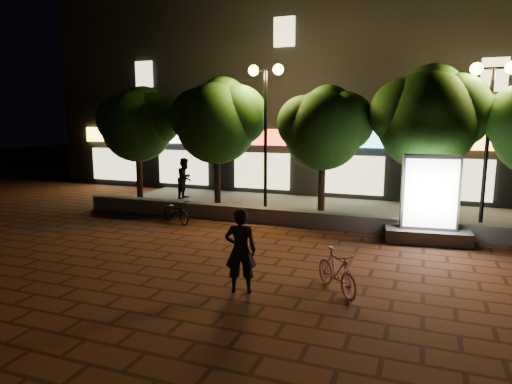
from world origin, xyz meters
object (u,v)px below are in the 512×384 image
at_px(scooter_pink, 337,271).
at_px(tree_right, 430,114).
at_px(tree_left, 218,118).
at_px(street_lamp_left, 266,101).
at_px(tree_far_left, 139,122).
at_px(ad_kiosk, 429,207).
at_px(scooter_parked, 176,211).
at_px(street_lamp_right, 491,103).
at_px(pedestrian, 185,178).
at_px(rider, 241,251).
at_px(tree_mid, 325,125).

bearing_deg(scooter_pink, tree_right, 35.42).
relative_size(tree_left, tree_right, 0.97).
relative_size(tree_left, street_lamp_left, 0.94).
distance_m(tree_far_left, tree_left, 3.51).
relative_size(ad_kiosk, scooter_pink, 1.68).
bearing_deg(tree_right, street_lamp_left, -177.19).
xyz_separation_m(tree_far_left, tree_right, (10.80, 0.00, 0.27)).
height_order(tree_right, ad_kiosk, tree_right).
bearing_deg(scooter_pink, scooter_parked, 105.75).
distance_m(tree_right, street_lamp_right, 1.70).
bearing_deg(street_lamp_left, scooter_pink, -59.32).
xyz_separation_m(tree_right, street_lamp_left, (-5.36, -0.26, 0.46)).
bearing_deg(ad_kiosk, tree_left, 165.16).
height_order(tree_left, tree_right, tree_right).
relative_size(street_lamp_right, ad_kiosk, 2.03).
bearing_deg(pedestrian, rider, -147.81).
xyz_separation_m(tree_mid, scooter_pink, (1.69, -6.57, -2.78)).
xyz_separation_m(ad_kiosk, scooter_parked, (-7.80, -0.59, -0.60)).
relative_size(tree_far_left, scooter_pink, 3.16).
distance_m(tree_far_left, pedestrian, 2.96).
bearing_deg(tree_mid, scooter_parked, -149.82).
bearing_deg(street_lamp_left, rider, -74.48).
distance_m(tree_right, street_lamp_left, 5.38).
distance_m(street_lamp_left, scooter_pink, 8.17).
bearing_deg(scooter_parked, street_lamp_left, -18.21).
distance_m(tree_far_left, scooter_pink, 11.65).
xyz_separation_m(tree_far_left, tree_left, (3.50, 0.00, 0.15)).
bearing_deg(scooter_parked, tree_mid, -32.42).
bearing_deg(rider, tree_far_left, -62.22).
height_order(tree_mid, ad_kiosk, tree_mid).
relative_size(rider, pedestrian, 1.01).
bearing_deg(street_lamp_left, scooter_parked, -135.61).
xyz_separation_m(street_lamp_right, scooter_parked, (-9.34, -2.29, -3.50)).
bearing_deg(tree_left, rider, -61.79).
distance_m(tree_left, rider, 8.60).
relative_size(tree_mid, rider, 2.60).
height_order(tree_left, tree_mid, tree_left).
relative_size(tree_right, scooter_pink, 3.46).
xyz_separation_m(tree_left, scooter_pink, (5.69, -6.57, -3.00)).
distance_m(street_lamp_right, rider, 9.13).
xyz_separation_m(street_lamp_left, rider, (1.94, -6.97, -3.16)).
height_order(tree_far_left, tree_right, tree_right).
bearing_deg(street_lamp_left, tree_right, 2.81).
relative_size(tree_far_left, ad_kiosk, 1.88).
relative_size(tree_mid, ad_kiosk, 1.83).
relative_size(scooter_pink, pedestrian, 0.85).
bearing_deg(tree_mid, scooter_pink, -75.56).
bearing_deg(ad_kiosk, scooter_pink, -110.48).
relative_size(tree_right, pedestrian, 2.95).
distance_m(tree_mid, pedestrian, 6.66).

